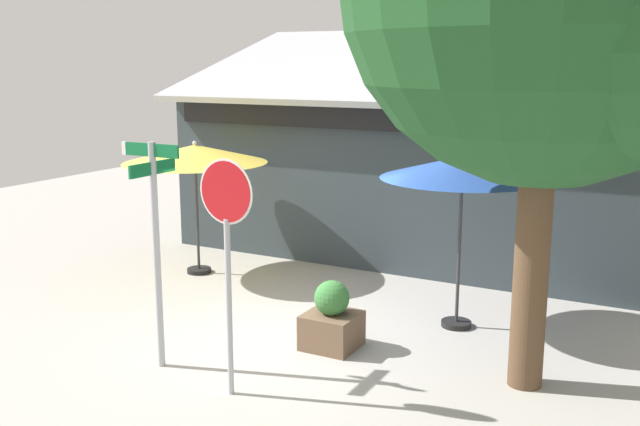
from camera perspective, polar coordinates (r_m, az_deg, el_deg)
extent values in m
cube|color=#ADA8A0|center=(10.35, -3.22, -10.19)|extent=(28.00, 28.00, 0.10)
cube|color=#333D42|center=(15.07, 8.51, 3.16)|extent=(9.45, 4.29, 3.18)
cube|color=#B7BABF|center=(14.76, 8.57, 11.48)|extent=(9.95, 4.82, 1.51)
cube|color=black|center=(12.90, 5.30, 7.35)|extent=(8.85, 0.16, 0.44)
cylinder|color=#A8AAB2|center=(9.29, -12.60, -3.38)|extent=(0.09, 0.09, 2.87)
cube|color=#116B38|center=(9.04, -12.98, 4.80)|extent=(0.81, 0.03, 0.16)
cube|color=#116B38|center=(9.07, -12.92, 3.42)|extent=(0.03, 0.81, 0.16)
cube|color=white|center=(9.33, -15.00, 4.91)|extent=(0.06, 0.03, 0.16)
cylinder|color=#A8AAB2|center=(8.48, -7.11, -7.40)|extent=(0.07, 0.07, 2.09)
cylinder|color=white|center=(8.14, -7.35, 1.66)|extent=(0.74, 0.06, 0.74)
cylinder|color=red|center=(8.14, -7.35, 1.66)|extent=(0.69, 0.07, 0.69)
cylinder|color=black|center=(13.66, -9.41, -4.43)|extent=(0.44, 0.44, 0.08)
cylinder|color=#333335|center=(13.42, -9.55, -0.31)|extent=(0.05, 0.05, 2.09)
cone|color=#EAD14C|center=(13.23, -9.72, 4.58)|extent=(2.58, 2.58, 0.32)
sphere|color=silver|center=(13.20, -9.75, 5.40)|extent=(0.08, 0.08, 0.08)
cylinder|color=black|center=(11.02, 10.57, -8.48)|extent=(0.44, 0.44, 0.08)
cylinder|color=#333335|center=(10.70, 10.79, -3.02)|extent=(0.05, 0.05, 2.25)
cone|color=#2D56B7|center=(10.45, 11.05, 3.52)|extent=(2.33, 2.33, 0.32)
sphere|color=silver|center=(10.43, 11.09, 4.55)|extent=(0.08, 0.08, 0.08)
cylinder|color=brown|center=(8.86, 16.17, -3.90)|extent=(0.41, 0.41, 2.99)
cube|color=brown|center=(10.03, 0.92, -9.13)|extent=(0.70, 0.70, 0.48)
sphere|color=#387538|center=(9.87, 0.93, -6.64)|extent=(0.48, 0.48, 0.48)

